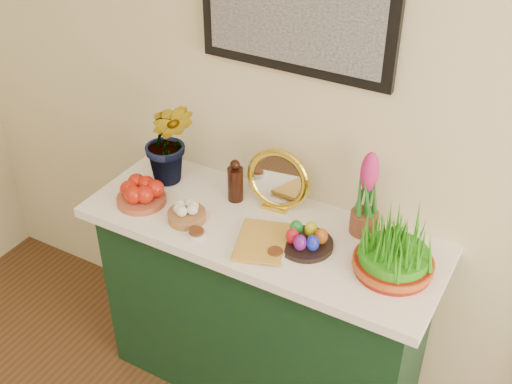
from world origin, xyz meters
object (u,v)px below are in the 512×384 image
Objects in this scene: book at (238,238)px; mirror at (278,180)px; sideboard at (262,312)px; wheatgrass_sabzeh at (395,248)px; hyacinth_green at (168,128)px.

mirror is at bearing 67.20° from book.
sideboard is 0.77m from wheatgrass_sabzeh.
hyacinth_green is 0.55m from book.
hyacinth_green reaches higher than wheatgrass_sabzeh.
book reaches higher than sideboard.
wheatgrass_sabzeh is (1.00, -0.09, -0.15)m from hyacinth_green.
sideboard is 0.86m from hyacinth_green.
book is (0.45, -0.22, -0.23)m from hyacinth_green.
mirror is at bearing 92.39° from sideboard.
hyacinth_green is 0.49m from mirror.
book is 0.85× the size of wheatgrass_sabzeh.
sideboard is 0.60m from mirror.
sideboard is 2.59× the size of hyacinth_green.
sideboard is 4.97× the size of mirror.
wheatgrass_sabzeh is at bearing -23.70° from hyacinth_green.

